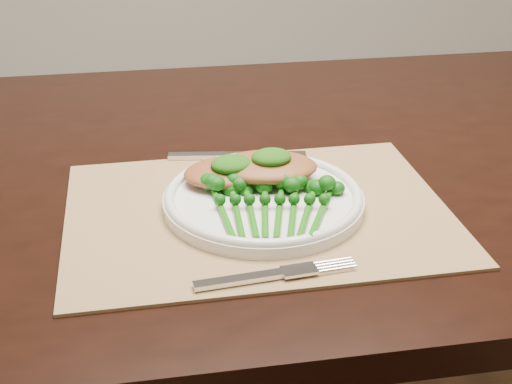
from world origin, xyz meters
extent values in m
cube|color=black|center=(-0.05, -0.15, 0.73)|extent=(1.63, 0.96, 0.04)
cube|color=#9B7B4F|center=(-0.15, -0.31, 0.75)|extent=(0.49, 0.36, 0.00)
cylinder|color=white|center=(-0.14, -0.30, 0.76)|extent=(0.25, 0.25, 0.02)
torus|color=white|center=(-0.14, -0.30, 0.77)|extent=(0.25, 0.25, 0.01)
cube|color=silver|center=(-0.20, -0.14, 0.76)|extent=(0.08, 0.03, 0.01)
cube|color=silver|center=(-0.11, -0.16, 0.76)|extent=(0.12, 0.04, 0.00)
cube|color=silver|center=(-0.20, -0.47, 0.76)|extent=(0.10, 0.02, 0.01)
ellipsoid|color=#93562A|center=(-0.17, -0.25, 0.78)|extent=(0.13, 0.10, 0.03)
ellipsoid|color=#93562A|center=(-0.13, -0.26, 0.79)|extent=(0.15, 0.11, 0.03)
ellipsoid|color=#144409|center=(-0.17, -0.26, 0.80)|extent=(0.05, 0.05, 0.02)
ellipsoid|color=#144409|center=(-0.12, -0.27, 0.80)|extent=(0.05, 0.04, 0.02)
camera|label=1|loc=(-0.31, -1.08, 1.19)|focal=50.00mm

